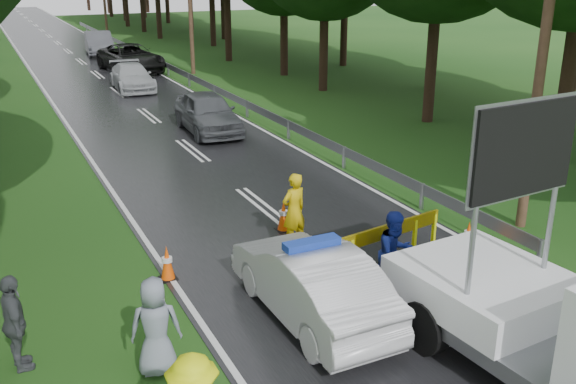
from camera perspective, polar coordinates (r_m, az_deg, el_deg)
ground at (r=12.30m, az=9.10°, el=-10.24°), size 160.00×160.00×0.00m
road at (r=39.63m, az=-16.59°, el=9.95°), size 7.00×140.00×0.02m
guardrail at (r=39.99m, az=-11.28°, el=11.24°), size 0.12×60.06×0.70m
utility_pole_near at (r=15.71m, az=22.11°, el=14.54°), size 1.40×0.24×10.00m
police_sedan at (r=11.59m, az=2.08°, el=-8.06°), size 1.50×4.20×1.52m
barrier at (r=12.86m, az=8.56°, el=-4.19°), size 2.95×0.56×1.23m
officer at (r=14.34m, az=0.53°, el=-1.67°), size 0.72×0.56×1.74m
civilian at (r=12.48m, az=9.48°, el=-5.42°), size 0.91×0.75×1.70m
bystander_mid at (r=11.00m, az=-23.12°, el=-10.70°), size 0.49×0.99×1.62m
bystander_right at (r=10.26m, az=-11.69°, el=-11.65°), size 0.90×0.71×1.63m
queue_car_first at (r=24.73m, az=-7.16°, el=7.03°), size 2.05×4.60×1.54m
queue_car_second at (r=34.25m, az=-13.70°, el=9.91°), size 2.05×4.59×1.31m
queue_car_third at (r=40.31m, az=-13.80°, el=11.50°), size 3.37×6.10×1.62m
queue_car_fourth at (r=48.64m, az=-16.46°, el=12.57°), size 2.22×5.11×1.64m
cone_center at (r=13.32m, az=1.80°, el=-5.78°), size 0.36×0.36×0.76m
cone_far at (r=15.39m, az=-0.39°, el=-2.15°), size 0.36×0.36×0.77m
cone_left_mid at (r=13.28m, az=-10.68°, el=-6.25°), size 0.35×0.35×0.74m
cone_right at (r=14.98m, az=15.74°, el=-3.75°), size 0.32×0.32×0.67m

